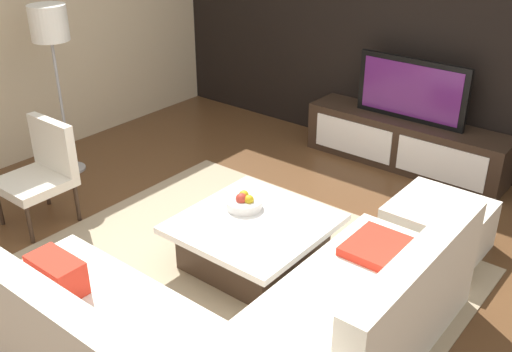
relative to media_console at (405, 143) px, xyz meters
name	(u,v)px	position (x,y,z in m)	size (l,w,h in m)	color
ground_plane	(256,274)	(0.00, -2.40, -0.25)	(14.00, 14.00, 0.00)	brown
feature_wall_back	(433,23)	(0.00, 0.30, 1.15)	(6.40, 0.12, 2.80)	black
side_wall_left	(11,21)	(-3.20, -2.20, 1.15)	(0.12, 5.20, 2.80)	beige
area_rug	(246,269)	(-0.10, -2.40, -0.24)	(3.08, 2.42, 0.01)	tan
media_console	(405,143)	(0.00, 0.00, 0.00)	(2.05, 0.47, 0.50)	#332319
television	(411,90)	(0.00, 0.00, 0.56)	(1.12, 0.06, 0.61)	black
sectional_couch	(233,337)	(0.51, -3.24, 0.02)	(2.30, 2.39, 0.80)	silver
coffee_table	(254,241)	(-0.10, -2.30, -0.05)	(1.02, 1.06, 0.38)	#332319
accent_chair_near	(43,167)	(-1.90, -2.87, 0.24)	(0.53, 0.53, 0.87)	#332319
floor_lamp	(50,33)	(-2.56, -2.19, 1.13)	(0.34, 0.34, 1.63)	#A5A5AA
ottoman	(438,228)	(0.90, -1.25, -0.05)	(0.70, 0.70, 0.40)	silver
fruit_bowl	(244,202)	(-0.28, -2.20, 0.18)	(0.28, 0.28, 0.13)	silver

